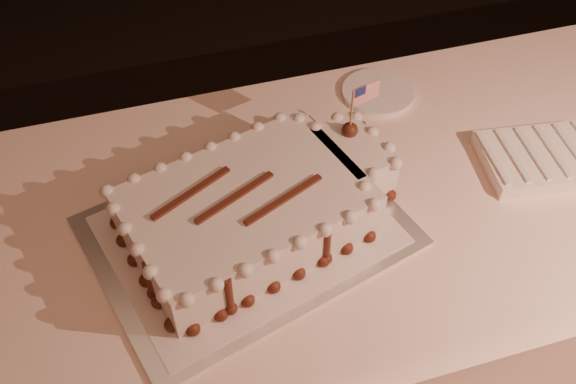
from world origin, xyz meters
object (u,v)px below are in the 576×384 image
object	(u,v)px
napkin_stack	(540,158)
cake_board	(248,231)
sheet_cake	(260,205)
side_plate	(378,92)
banquet_table	(327,302)

from	to	relation	value
napkin_stack	cake_board	bearing A→B (deg)	-179.65
sheet_cake	napkin_stack	xyz separation A→B (m)	(0.60, -0.00, -0.04)
napkin_stack	side_plate	distance (m)	0.39
cake_board	napkin_stack	distance (m)	0.63
banquet_table	sheet_cake	bearing A→B (deg)	-172.70
cake_board	napkin_stack	xyz separation A→B (m)	(0.63, 0.00, 0.01)
cake_board	sheet_cake	distance (m)	0.06
banquet_table	napkin_stack	size ratio (longest dim) A/B	9.31
banquet_table	sheet_cake	size ratio (longest dim) A/B	4.34
sheet_cake	side_plate	bearing A→B (deg)	39.88
sheet_cake	cake_board	bearing A→B (deg)	-163.91
cake_board	napkin_stack	world-z (taller)	napkin_stack
sheet_cake	napkin_stack	size ratio (longest dim) A/B	2.15
sheet_cake	side_plate	distance (m)	0.47
banquet_table	sheet_cake	world-z (taller)	sheet_cake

